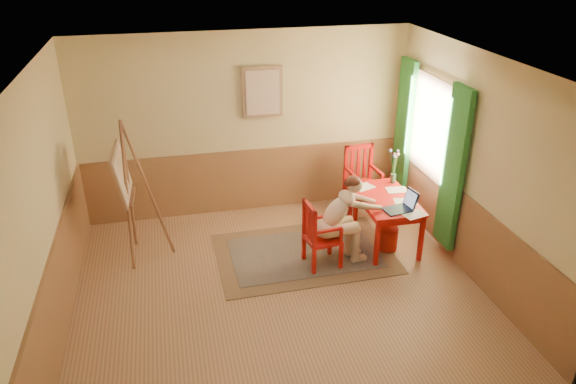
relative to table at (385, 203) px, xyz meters
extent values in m
cube|color=tan|center=(-1.68, -0.74, -0.64)|extent=(5.00, 4.50, 0.02)
cube|color=white|center=(-1.68, -0.74, 2.18)|extent=(5.00, 4.50, 0.02)
cube|color=#D9C584|center=(-1.68, 1.52, 0.77)|extent=(5.00, 0.02, 2.80)
cube|color=#D9C584|center=(-1.68, -3.00, 0.77)|extent=(5.00, 0.02, 2.80)
cube|color=#D9C584|center=(-4.19, -0.74, 0.77)|extent=(0.02, 4.50, 2.80)
cube|color=#D9C584|center=(0.83, -0.74, 0.77)|extent=(0.02, 4.50, 2.80)
cube|color=#AA7448|center=(-1.68, 1.49, -0.13)|extent=(5.00, 0.04, 1.00)
cube|color=#AA7448|center=(-4.16, -0.74, -0.13)|extent=(0.04, 4.50, 1.00)
cube|color=#AA7448|center=(0.80, -0.74, -0.13)|extent=(0.04, 4.50, 1.00)
cube|color=white|center=(0.79, 0.36, 0.92)|extent=(0.02, 1.00, 1.30)
cube|color=#9E7757|center=(0.77, 0.36, 0.92)|extent=(0.03, 1.12, 1.42)
cube|color=#389149|center=(0.72, -0.42, 0.62)|extent=(0.08, 0.45, 2.20)
cube|color=#389149|center=(0.72, 1.14, 0.62)|extent=(0.08, 0.45, 2.20)
cube|color=#9E7757|center=(-1.43, 1.47, 1.27)|extent=(0.60, 0.04, 0.76)
cube|color=beige|center=(-1.43, 1.45, 1.27)|extent=(0.50, 0.02, 0.66)
cube|color=#8C7251|center=(-1.17, -0.05, -0.62)|extent=(2.42, 1.63, 0.01)
cube|color=black|center=(-1.17, -0.05, -0.62)|extent=(2.01, 1.22, 0.01)
cube|color=red|center=(0.00, 0.00, 0.07)|extent=(0.73, 1.21, 0.04)
cube|color=red|center=(0.00, 0.00, 0.00)|extent=(0.63, 1.11, 0.10)
cube|color=red|center=(-0.32, -0.55, -0.29)|extent=(0.06, 0.06, 0.68)
cube|color=red|center=(0.31, -0.56, -0.29)|extent=(0.06, 0.06, 0.68)
cube|color=red|center=(-0.31, 0.56, -0.29)|extent=(0.06, 0.06, 0.68)
cube|color=red|center=(0.32, 0.55, -0.29)|extent=(0.06, 0.06, 0.68)
cube|color=red|center=(-1.01, -0.36, -0.23)|extent=(0.47, 0.45, 0.04)
cube|color=red|center=(-1.18, -0.56, -0.44)|extent=(0.05, 0.05, 0.38)
cube|color=red|center=(-0.80, -0.51, -0.44)|extent=(0.05, 0.05, 0.38)
cube|color=red|center=(-1.22, -0.20, -0.44)|extent=(0.05, 0.05, 0.38)
cube|color=red|center=(-0.84, -0.16, -0.44)|extent=(0.05, 0.05, 0.38)
cube|color=red|center=(-1.18, -0.56, 0.04)|extent=(0.05, 0.05, 0.51)
cube|color=red|center=(-1.22, -0.20, 0.04)|extent=(0.05, 0.05, 0.51)
cube|color=red|center=(-1.20, -0.38, 0.27)|extent=(0.09, 0.41, 0.06)
cube|color=red|center=(-1.19, -0.47, 0.03)|extent=(0.03, 0.04, 0.42)
cube|color=red|center=(-1.20, -0.38, 0.03)|extent=(0.03, 0.04, 0.42)
cube|color=red|center=(-1.21, -0.29, 0.03)|extent=(0.03, 0.04, 0.42)
cube|color=red|center=(-0.99, -0.54, -0.01)|extent=(0.38, 0.08, 0.03)
cube|color=red|center=(-0.81, -0.52, -0.11)|extent=(0.04, 0.04, 0.20)
cube|color=red|center=(-1.03, -0.18, -0.01)|extent=(0.38, 0.08, 0.03)
cube|color=red|center=(-0.85, -0.16, -0.11)|extent=(0.04, 0.04, 0.20)
cube|color=red|center=(0.02, 0.90, -0.17)|extent=(0.51, 0.53, 0.05)
cube|color=red|center=(-0.21, 1.11, -0.41)|extent=(0.06, 0.06, 0.44)
cube|color=red|center=(-0.18, 0.67, -0.41)|extent=(0.06, 0.06, 0.44)
cube|color=red|center=(0.21, 1.14, -0.41)|extent=(0.06, 0.06, 0.44)
cube|color=red|center=(0.24, 0.70, -0.41)|extent=(0.06, 0.06, 0.44)
cube|color=red|center=(-0.21, 1.11, 0.15)|extent=(0.06, 0.06, 0.59)
cube|color=red|center=(0.21, 1.14, 0.15)|extent=(0.06, 0.06, 0.59)
cube|color=red|center=(0.00, 1.13, 0.42)|extent=(0.48, 0.09, 0.06)
cube|color=red|center=(-0.11, 1.12, 0.14)|extent=(0.05, 0.04, 0.49)
cube|color=red|center=(0.00, 1.13, 0.14)|extent=(0.05, 0.04, 0.49)
cube|color=red|center=(0.11, 1.13, 0.14)|extent=(0.05, 0.04, 0.49)
cube|color=red|center=(-0.19, 0.89, 0.09)|extent=(0.08, 0.44, 0.04)
cube|color=red|center=(-0.18, 0.68, -0.03)|extent=(0.05, 0.05, 0.24)
cube|color=red|center=(0.23, 0.92, 0.09)|extent=(0.08, 0.44, 0.04)
cube|color=red|center=(0.24, 0.71, -0.03)|extent=(0.05, 0.05, 0.24)
ellipsoid|color=beige|center=(-0.98, -0.36, -0.08)|extent=(0.32, 0.38, 0.22)
cylinder|color=beige|center=(-0.76, -0.42, -0.09)|extent=(0.45, 0.20, 0.16)
cylinder|color=beige|center=(-0.78, -0.24, -0.09)|extent=(0.45, 0.20, 0.16)
cylinder|color=beige|center=(-0.56, -0.40, -0.35)|extent=(0.13, 0.13, 0.50)
cylinder|color=beige|center=(-0.58, -0.22, -0.35)|extent=(0.13, 0.13, 0.50)
cube|color=beige|center=(-0.50, -0.39, -0.59)|extent=(0.22, 0.11, 0.07)
cube|color=beige|center=(-0.52, -0.21, -0.59)|extent=(0.22, 0.11, 0.07)
ellipsoid|color=beige|center=(-0.83, -0.34, 0.14)|extent=(0.51, 0.34, 0.52)
ellipsoid|color=beige|center=(-0.69, -0.32, 0.32)|extent=(0.23, 0.31, 0.18)
sphere|color=beige|center=(-0.59, -0.31, 0.48)|extent=(0.22, 0.22, 0.20)
ellipsoid|color=#512315|center=(-0.61, -0.31, 0.54)|extent=(0.21, 0.21, 0.14)
sphere|color=#512315|center=(-0.68, -0.32, 0.53)|extent=(0.11, 0.11, 0.10)
cylinder|color=beige|center=(-0.58, -0.46, 0.27)|extent=(0.22, 0.09, 0.15)
cylinder|color=beige|center=(-0.36, -0.41, 0.19)|extent=(0.30, 0.17, 0.17)
sphere|color=beige|center=(-0.49, -0.46, 0.24)|extent=(0.10, 0.10, 0.09)
sphere|color=beige|center=(-0.24, -0.37, 0.14)|extent=(0.08, 0.08, 0.07)
cylinder|color=beige|center=(-0.61, -0.17, 0.27)|extent=(0.23, 0.13, 0.15)
cylinder|color=beige|center=(-0.39, -0.16, 0.19)|extent=(0.30, 0.11, 0.17)
sphere|color=beige|center=(-0.52, -0.15, 0.24)|extent=(0.10, 0.10, 0.09)
sphere|color=beige|center=(-0.26, -0.18, 0.14)|extent=(0.08, 0.08, 0.07)
cube|color=#1E2338|center=(-0.01, -0.39, 0.10)|extent=(0.39, 0.31, 0.02)
cube|color=#2D3342|center=(-0.01, -0.39, 0.10)|extent=(0.33, 0.25, 0.00)
cube|color=#1E2338|center=(0.20, -0.36, 0.23)|extent=(0.12, 0.26, 0.24)
cube|color=#99BFF2|center=(0.19, -0.36, 0.22)|extent=(0.09, 0.21, 0.19)
cube|color=white|center=(0.17, -0.56, 0.09)|extent=(0.34, 0.28, 0.00)
cube|color=white|center=(0.24, 0.19, 0.09)|extent=(0.32, 0.24, 0.00)
cube|color=white|center=(-0.19, 0.38, 0.09)|extent=(0.35, 0.31, 0.00)
cube|color=white|center=(0.21, -0.19, 0.09)|extent=(0.34, 0.27, 0.00)
cylinder|color=#3F724C|center=(0.29, 0.44, 0.16)|extent=(0.09, 0.09, 0.13)
cylinder|color=#3F7233|center=(0.27, 0.49, 0.38)|extent=(0.04, 0.11, 0.35)
sphere|color=#728CD8|center=(0.25, 0.54, 0.55)|extent=(0.06, 0.06, 0.05)
cylinder|color=#3F7233|center=(0.27, 0.41, 0.39)|extent=(0.06, 0.07, 0.37)
sphere|color=pink|center=(0.24, 0.38, 0.57)|extent=(0.04, 0.04, 0.04)
cylinder|color=#3F7233|center=(0.30, 0.46, 0.34)|extent=(0.03, 0.04, 0.27)
sphere|color=pink|center=(0.31, 0.47, 0.47)|extent=(0.05, 0.05, 0.04)
cylinder|color=#3F7233|center=(0.26, 0.40, 0.37)|extent=(0.07, 0.10, 0.34)
sphere|color=#728CD8|center=(0.23, 0.35, 0.54)|extent=(0.05, 0.05, 0.05)
cylinder|color=#3F7233|center=(0.33, 0.47, 0.36)|extent=(0.08, 0.07, 0.30)
sphere|color=pink|center=(0.36, 0.50, 0.51)|extent=(0.05, 0.05, 0.04)
cylinder|color=#3F7233|center=(0.31, 0.46, 0.36)|extent=(0.05, 0.04, 0.31)
sphere|color=pink|center=(0.33, 0.47, 0.51)|extent=(0.04, 0.04, 0.04)
cylinder|color=#3F7233|center=(0.32, 0.48, 0.38)|extent=(0.08, 0.08, 0.35)
sphere|color=#728CD8|center=(0.36, 0.51, 0.55)|extent=(0.05, 0.05, 0.04)
cylinder|color=red|center=(-0.01, -0.16, -0.47)|extent=(0.38, 0.38, 0.33)
cylinder|color=brown|center=(-3.43, 0.27, 0.35)|extent=(0.11, 0.36, 1.96)
cylinder|color=brown|center=(-3.42, 0.59, 0.35)|extent=(0.08, 0.36, 1.96)
cylinder|color=brown|center=(-3.16, 0.42, 0.35)|extent=(0.51, 0.06, 1.96)
cylinder|color=brown|center=(-3.46, 0.43, 0.27)|extent=(0.05, 0.55, 0.03)
cube|color=brown|center=(-3.39, 0.43, 0.27)|extent=(0.08, 0.59, 0.03)
cube|color=#9E7757|center=(-3.48, 0.43, 0.61)|extent=(0.18, 0.87, 0.65)
cube|color=beige|center=(-3.46, 0.43, 0.61)|extent=(0.14, 0.78, 0.56)
camera|label=1|loc=(-2.83, -6.19, 3.41)|focal=33.65mm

